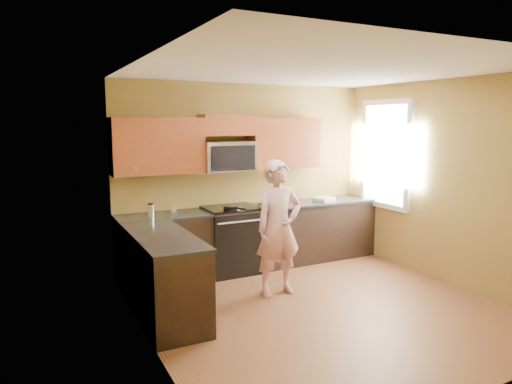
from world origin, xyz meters
TOP-DOWN VIEW (x-y plane):
  - floor at (0.00, 0.00)m, footprint 4.00×4.00m
  - ceiling at (0.00, 0.00)m, footprint 4.00×4.00m
  - wall_back at (0.00, 2.00)m, footprint 4.00×0.00m
  - wall_front at (0.00, -2.00)m, footprint 4.00×0.00m
  - wall_left at (-2.00, 0.00)m, footprint 0.00×4.00m
  - wall_right at (2.00, 0.00)m, footprint 0.00×4.00m
  - cabinet_back_run at (0.00, 1.70)m, footprint 4.00×0.60m
  - cabinet_left_run at (-1.70, 0.60)m, footprint 0.60×1.60m
  - countertop_back at (0.00, 1.69)m, footprint 4.00×0.62m
  - countertop_left at (-1.69, 0.60)m, footprint 0.62×1.60m
  - stove at (-0.40, 1.68)m, footprint 0.76×0.65m
  - microwave at (-0.40, 1.80)m, footprint 0.76×0.40m
  - upper_cab_left at (-1.39, 1.83)m, footprint 1.22×0.33m
  - upper_cab_right at (0.54, 1.83)m, footprint 1.12×0.33m
  - upper_cab_over_mw at (-0.40, 1.83)m, footprint 0.76×0.33m
  - window at (1.98, 1.20)m, footprint 0.06×1.06m
  - woman at (-0.23, 0.62)m, footprint 0.62×0.41m
  - frying_pan at (-0.47, 1.50)m, footprint 0.37×0.47m
  - butter_tub at (0.01, 1.50)m, footprint 0.13×0.13m
  - toast_slice at (0.06, 1.58)m, footprint 0.13×0.13m
  - napkin_a at (0.16, 1.58)m, footprint 0.13×0.13m
  - napkin_b at (0.34, 1.65)m, footprint 0.12×0.13m
  - dish_towel at (1.19, 1.67)m, footprint 0.36×0.32m
  - travel_mug at (-1.55, 1.67)m, footprint 0.10×0.10m
  - glass_b at (-1.21, 1.78)m, footprint 0.09×0.09m

SIDE VIEW (x-z plane):
  - floor at x=0.00m, z-range 0.00..0.00m
  - cabinet_back_run at x=0.00m, z-range 0.00..0.88m
  - cabinet_left_run at x=-1.70m, z-range 0.00..0.88m
  - stove at x=-0.40m, z-range 0.00..0.95m
  - woman at x=-0.23m, z-range 0.00..1.69m
  - countertop_back at x=0.00m, z-range 0.88..0.92m
  - countertop_left at x=-1.69m, z-range 0.88..0.92m
  - butter_tub at x=0.01m, z-range 0.87..0.97m
  - travel_mug at x=-1.55m, z-range 0.83..1.01m
  - toast_slice at x=0.06m, z-range 0.92..0.93m
  - dish_towel at x=1.19m, z-range 0.92..0.97m
  - frying_pan at x=-0.47m, z-range 0.92..0.98m
  - napkin_a at x=0.16m, z-range 0.92..0.98m
  - napkin_b at x=0.34m, z-range 0.92..0.99m
  - glass_b at x=-1.21m, z-range 0.92..1.04m
  - wall_back at x=0.00m, z-range -0.65..3.35m
  - wall_front at x=0.00m, z-range -0.65..3.35m
  - wall_left at x=-2.00m, z-range -0.65..3.35m
  - wall_right at x=2.00m, z-range -0.65..3.35m
  - microwave at x=-0.40m, z-range 1.24..1.66m
  - upper_cab_left at x=-1.39m, z-range 1.07..1.82m
  - upper_cab_right at x=0.54m, z-range 1.07..1.82m
  - window at x=1.98m, z-range 0.82..2.48m
  - upper_cab_over_mw at x=-0.40m, z-range 1.95..2.25m
  - ceiling at x=0.00m, z-range 2.70..2.70m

